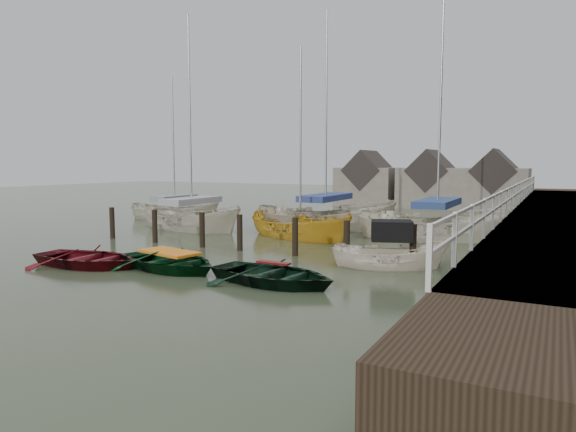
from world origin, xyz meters
The scene contains 13 objects.
ground centered at (0.00, 0.00, 0.00)m, with size 120.00×120.00×0.00m, color #313A25.
pier centered at (9.48, 10.00, 0.71)m, with size 3.04×32.00×2.70m.
mooring_pilings centered at (-1.11, 3.00, 0.50)m, with size 13.72×0.22×1.80m.
far_sheds centered at (0.83, 26.00, 1.86)m, with size 14.00×4.08×4.39m.
rowboat_red centered at (-3.91, -1.87, 0.00)m, with size 2.78×3.89×0.81m, color #4E0B11.
rowboat_green centered at (-1.20, -1.04, 0.00)m, with size 2.80×3.91×0.81m, color black.
rowboat_dkgreen centered at (2.65, -1.16, 0.00)m, with size 2.75×3.85×0.80m, color black.
motorboat centered at (4.85, 2.58, 0.12)m, with size 3.96×2.58×2.22m.
sailboat_a centered at (-6.81, 7.13, 0.06)m, with size 6.65×3.24×11.81m.
sailboat_b centered at (-0.87, 10.43, 0.06)m, with size 7.60×5.36×12.22m.
sailboat_c centered at (-0.76, 7.33, 0.01)m, with size 6.48×4.23×9.63m.
sailboat_d centered at (4.86, 9.70, 0.06)m, with size 7.48×4.32×12.98m.
sailboat_e centered at (-10.72, 10.42, 0.06)m, with size 5.94×3.69×9.43m.
Camera 1 is at (9.62, -13.41, 3.36)m, focal length 32.00 mm.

